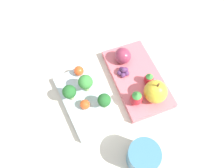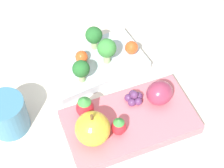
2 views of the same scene
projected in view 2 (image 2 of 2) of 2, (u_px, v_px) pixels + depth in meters
The scene contains 14 objects.
ground_plane at pixel (113, 93), 0.70m from camera, with size 4.00×4.00×0.00m, color beige.
bento_box_savoury at pixel (96, 64), 0.73m from camera, with size 0.19×0.12×0.02m.
bento_box_fruit at pixel (130, 122), 0.65m from camera, with size 0.24×0.15×0.02m.
broccoli_floret_0 at pixel (94, 36), 0.72m from camera, with size 0.03×0.03×0.05m.
broccoli_floret_1 at pixel (107, 49), 0.70m from camera, with size 0.04×0.04×0.06m.
broccoli_floret_2 at pixel (81, 69), 0.67m from camera, with size 0.03×0.03×0.05m.
cherry_tomato_0 at pixel (82, 57), 0.72m from camera, with size 0.02×0.02×0.02m.
cherry_tomato_1 at pixel (132, 48), 0.73m from camera, with size 0.03×0.03×0.03m.
apple at pixel (93, 129), 0.60m from camera, with size 0.06×0.06×0.07m.
strawberry_0 at pixel (85, 107), 0.63m from camera, with size 0.03×0.03×0.05m.
strawberry_1 at pixel (119, 126), 0.61m from camera, with size 0.03×0.03×0.04m.
plum at pixel (160, 93), 0.65m from camera, with size 0.05×0.04×0.04m.
grape_cluster at pixel (134, 98), 0.66m from camera, with size 0.03×0.03×0.02m.
drinking_cup at pixel (7, 115), 0.63m from camera, with size 0.07×0.07×0.07m.
Camera 2 is at (-0.21, -0.36, 0.56)m, focal length 60.00 mm.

